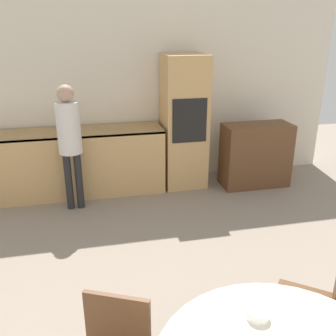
{
  "coord_description": "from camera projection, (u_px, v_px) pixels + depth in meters",
  "views": [
    {
      "loc": [
        -0.56,
        0.22,
        2.24
      ],
      "look_at": [
        0.07,
        3.11,
        1.1
      ],
      "focal_mm": 40.0,
      "sensor_mm": 36.0,
      "label": 1
    }
  ],
  "objects": [
    {
      "name": "kitchen_counter",
      "position": [
        63.0,
        163.0,
        5.15
      ],
      "size": [
        2.76,
        0.6,
        0.91
      ],
      "color": "tan",
      "rests_on": "ground_plane"
    },
    {
      "name": "bowl_far",
      "position": [
        257.0,
        313.0,
        2.02
      ],
      "size": [
        0.13,
        0.13,
        0.05
      ],
      "color": "white",
      "rests_on": "dining_table"
    },
    {
      "name": "oven_unit",
      "position": [
        184.0,
        122.0,
        5.33
      ],
      "size": [
        0.6,
        0.59,
        1.88
      ],
      "color": "tan",
      "rests_on": "ground_plane"
    },
    {
      "name": "sideboard",
      "position": [
        255.0,
        155.0,
        5.46
      ],
      "size": [
        0.97,
        0.45,
        0.92
      ],
      "color": "brown",
      "rests_on": "ground_plane"
    },
    {
      "name": "wall_back",
      "position": [
        125.0,
        95.0,
        5.35
      ],
      "size": [
        6.34,
        0.05,
        2.6
      ],
      "color": "silver",
      "rests_on": "ground_plane"
    },
    {
      "name": "person_standing",
      "position": [
        69.0,
        134.0,
        4.55
      ],
      "size": [
        0.29,
        0.29,
        1.59
      ],
      "color": "#262628",
      "rests_on": "ground_plane"
    },
    {
      "name": "chair_far_right",
      "position": [
        319.0,
        302.0,
        2.52
      ],
      "size": [
        0.56,
        0.56,
        0.87
      ],
      "rotation": [
        0.0,
        0.0,
        4.05
      ],
      "color": "brown",
      "rests_on": "ground_plane"
    }
  ]
}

